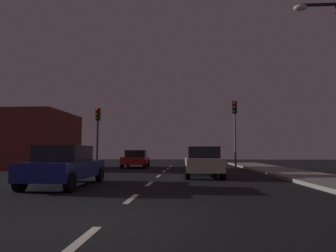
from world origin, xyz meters
TOP-DOWN VIEW (x-y plane):
  - ground_plane at (0.00, 7.00)m, footprint 80.00×80.00m
  - sidewalk_curb_right at (7.50, 7.00)m, footprint 3.00×40.00m
  - lane_stripe_nearest at (0.00, -1.20)m, footprint 0.16×1.60m
  - lane_stripe_second at (0.00, 2.60)m, footprint 0.16×1.60m
  - lane_stripe_third at (0.00, 6.40)m, footprint 0.16×1.60m
  - lane_stripe_fourth at (0.00, 10.20)m, footprint 0.16×1.60m
  - lane_stripe_fifth at (0.00, 14.00)m, footprint 0.16×1.60m
  - lane_stripe_sixth at (0.00, 17.80)m, footprint 0.16×1.60m
  - lane_stripe_seventh at (0.00, 21.60)m, footprint 0.16×1.60m
  - traffic_signal_left at (-5.12, 15.64)m, footprint 0.32×0.38m
  - traffic_signal_right at (4.99, 15.64)m, footprint 0.32×0.38m
  - car_stopped_ahead at (2.34, 9.73)m, footprint 1.96×3.96m
  - car_adjacent_lane at (-3.06, 5.35)m, footprint 1.94×4.52m
  - car_oncoming_far at (-2.73, 18.59)m, footprint 2.11×4.02m
  - street_lamp_right at (7.53, 6.53)m, footprint 1.87×0.36m
  - storefront_left at (-10.36, 16.96)m, footprint 4.72×6.34m

SIDE VIEW (x-z plane):
  - ground_plane at x=0.00m, z-range 0.00..0.00m
  - lane_stripe_nearest at x=0.00m, z-range 0.00..0.01m
  - lane_stripe_second at x=0.00m, z-range 0.00..0.01m
  - lane_stripe_third at x=0.00m, z-range 0.00..0.01m
  - lane_stripe_fourth at x=0.00m, z-range 0.00..0.01m
  - lane_stripe_fifth at x=0.00m, z-range 0.00..0.01m
  - lane_stripe_sixth at x=0.00m, z-range 0.00..0.01m
  - lane_stripe_seventh at x=0.00m, z-range 0.00..0.01m
  - sidewalk_curb_right at x=7.50m, z-range 0.00..0.15m
  - car_oncoming_far at x=-2.73m, z-range 0.01..1.46m
  - car_adjacent_lane at x=-3.06m, z-range 0.01..1.53m
  - car_stopped_ahead at x=2.34m, z-range 0.00..1.56m
  - storefront_left at x=-10.36m, z-range 0.00..4.45m
  - traffic_signal_left at x=-5.12m, z-range 0.93..5.48m
  - traffic_signal_right at x=4.99m, z-range 1.00..5.97m
  - street_lamp_right at x=7.53m, z-range 0.74..8.24m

